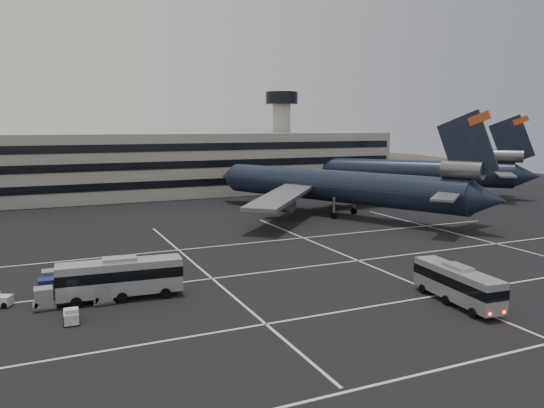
{
  "coord_description": "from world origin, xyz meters",
  "views": [
    {
      "loc": [
        -22.22,
        -47.26,
        15.83
      ],
      "look_at": [
        7.58,
        18.96,
        5.0
      ],
      "focal_mm": 35.0,
      "sensor_mm": 36.0,
      "label": 1
    }
  ],
  "objects_px": {
    "uld_cluster": "(76,286)",
    "trijet_main": "(337,186)",
    "bus_near": "(457,283)",
    "tug_a": "(71,316)",
    "bus_far": "(120,276)"
  },
  "relations": [
    {
      "from": "bus_far",
      "to": "uld_cluster",
      "type": "height_order",
      "value": "bus_far"
    },
    {
      "from": "bus_far",
      "to": "uld_cluster",
      "type": "relative_size",
      "value": 1.27
    },
    {
      "from": "bus_near",
      "to": "uld_cluster",
      "type": "bearing_deg",
      "value": 156.74
    },
    {
      "from": "uld_cluster",
      "to": "bus_near",
      "type": "bearing_deg",
      "value": -28.05
    },
    {
      "from": "trijet_main",
      "to": "tug_a",
      "type": "bearing_deg",
      "value": -167.69
    },
    {
      "from": "trijet_main",
      "to": "bus_far",
      "type": "bearing_deg",
      "value": -168.57
    },
    {
      "from": "bus_near",
      "to": "uld_cluster",
      "type": "distance_m",
      "value": 35.05
    },
    {
      "from": "trijet_main",
      "to": "uld_cluster",
      "type": "xyz_separation_m",
      "value": [
        -45.52,
        -28.22,
        -4.36
      ]
    },
    {
      "from": "trijet_main",
      "to": "tug_a",
      "type": "relative_size",
      "value": 25.63
    },
    {
      "from": "bus_near",
      "to": "tug_a",
      "type": "height_order",
      "value": "bus_near"
    },
    {
      "from": "uld_cluster",
      "to": "tug_a",
      "type": "bearing_deg",
      "value": -96.83
    },
    {
      "from": "tug_a",
      "to": "bus_near",
      "type": "bearing_deg",
      "value": -13.94
    },
    {
      "from": "bus_near",
      "to": "tug_a",
      "type": "xyz_separation_m",
      "value": [
        -31.8,
        9.12,
        -1.34
      ]
    },
    {
      "from": "bus_far",
      "to": "bus_near",
      "type": "bearing_deg",
      "value": -112.19
    },
    {
      "from": "uld_cluster",
      "to": "trijet_main",
      "type": "bearing_deg",
      "value": 31.79
    }
  ]
}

